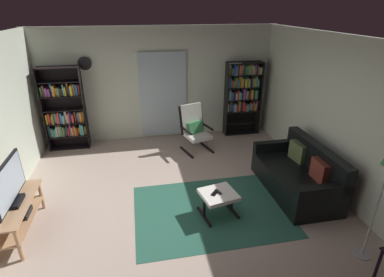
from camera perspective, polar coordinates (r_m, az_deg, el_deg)
The scene contains 15 objects.
ground_plane at distance 5.06m, azimuth -2.48°, elevation -12.29°, with size 7.02×7.02×0.00m, color #BAA394.
wall_back at distance 7.16m, azimuth -6.29°, elevation 10.27°, with size 5.60×0.06×2.60m, color silver.
wall_right at distance 5.46m, azimuth 26.53°, elevation 3.38°, with size 0.06×6.00×2.60m, color silver.
glass_door_panel at distance 7.17m, azimuth -5.47°, elevation 8.25°, with size 1.10×0.01×2.00m, color silver.
area_rug at distance 4.92m, azimuth 3.63°, elevation -13.45°, with size 2.40×1.77×0.01m, color #295E4C.
tv_stand at distance 4.96m, azimuth -30.32°, elevation -12.18°, with size 0.42×1.20×0.51m.
television at distance 4.71m, azimuth -31.53°, elevation -7.60°, with size 0.20×0.98×0.61m.
bookshelf_near_tv at distance 7.14m, azimuth -23.13°, elevation 4.87°, with size 0.86×0.30×1.84m.
bookshelf_near_sofa at distance 7.44m, azimuth 9.63°, elevation 8.65°, with size 0.87×0.30×1.79m.
leather_sofa at distance 5.53m, azimuth 19.67°, elevation -6.62°, with size 0.88×1.72×0.85m.
lounge_armchair at distance 6.60m, azimuth 0.49°, elevation 2.21°, with size 0.72×0.78×1.02m.
ottoman at distance 4.66m, azimuth 5.08°, elevation -11.01°, with size 0.60×0.57×0.39m.
tv_remote at distance 4.63m, azimuth 5.04°, elevation -10.10°, with size 0.04×0.14×0.02m, color black.
cell_phone at distance 4.60m, azimuth 4.32°, elevation -10.40°, with size 0.07×0.14×0.01m, color black.
wall_clock at distance 7.02m, azimuth -19.83°, elevation 13.35°, with size 0.29×0.03×0.29m.
Camera 1 is at (-0.57, -4.03, 3.01)m, focal length 27.93 mm.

